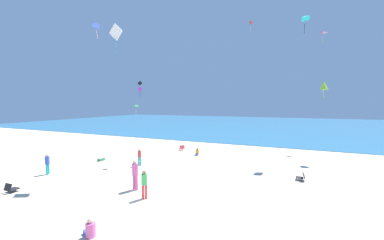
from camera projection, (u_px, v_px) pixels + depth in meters
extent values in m
plane|color=beige|center=(210.00, 162.00, 18.47)|extent=(120.00, 120.00, 0.00)
cube|color=teal|center=(257.00, 124.00, 54.04)|extent=(120.00, 60.00, 0.05)
cube|color=black|center=(300.00, 178.00, 13.97)|extent=(0.49, 0.54, 0.03)
cube|color=black|center=(304.00, 175.00, 13.84)|extent=(0.21, 0.52, 0.38)
cylinder|color=#B7B7BC|center=(297.00, 180.00, 13.81)|extent=(0.02, 0.02, 0.17)
cylinder|color=#B7B7BC|center=(297.00, 177.00, 14.26)|extent=(0.02, 0.02, 0.17)
cube|color=#D13D3D|center=(182.00, 148.00, 23.32)|extent=(0.70, 0.68, 0.03)
cube|color=#D13D3D|center=(182.00, 147.00, 23.07)|extent=(0.55, 0.48, 0.37)
cylinder|color=#B7B7BC|center=(179.00, 149.00, 23.38)|extent=(0.02, 0.02, 0.17)
cylinder|color=#B7B7BC|center=(184.00, 149.00, 23.52)|extent=(0.02, 0.02, 0.17)
cube|color=black|center=(13.00, 189.00, 12.14)|extent=(0.57, 0.49, 0.03)
cube|color=black|center=(8.00, 187.00, 11.88)|extent=(0.56, 0.18, 0.39)
cylinder|color=#B7B7BC|center=(13.00, 189.00, 12.37)|extent=(0.02, 0.02, 0.15)
cylinder|color=#B7B7BC|center=(19.00, 190.00, 12.18)|extent=(0.02, 0.02, 0.15)
cube|color=#339956|center=(101.00, 159.00, 18.84)|extent=(0.47, 0.58, 0.23)
cube|color=white|center=(101.00, 158.00, 18.83)|extent=(0.48, 0.60, 0.04)
cylinder|color=#D8599E|center=(91.00, 230.00, 7.97)|extent=(0.46, 0.46, 0.54)
sphere|color=beige|center=(90.00, 220.00, 7.94)|extent=(0.22, 0.22, 0.22)
cube|color=blue|center=(89.00, 232.00, 8.13)|extent=(0.47, 0.39, 0.16)
cylinder|color=#D8599E|center=(134.00, 182.00, 12.43)|extent=(0.15, 0.15, 0.88)
cylinder|color=#D8599E|center=(137.00, 183.00, 12.34)|extent=(0.15, 0.15, 0.88)
cylinder|color=#D8599E|center=(135.00, 169.00, 12.33)|extent=(0.38, 0.38, 0.66)
sphere|color=beige|center=(135.00, 162.00, 12.30)|extent=(0.24, 0.24, 0.24)
cylinder|color=#19ADB2|center=(47.00, 170.00, 15.02)|extent=(0.13, 0.13, 0.74)
cylinder|color=#19ADB2|center=(48.00, 169.00, 15.18)|extent=(0.13, 0.13, 0.74)
cylinder|color=blue|center=(47.00, 160.00, 15.05)|extent=(0.38, 0.38, 0.55)
sphere|color=beige|center=(47.00, 155.00, 15.03)|extent=(0.20, 0.20, 0.20)
cylinder|color=#19ADB2|center=(140.00, 161.00, 17.31)|extent=(0.12, 0.12, 0.69)
cylinder|color=#19ADB2|center=(139.00, 162.00, 17.20)|extent=(0.12, 0.12, 0.69)
cylinder|color=red|center=(139.00, 154.00, 17.21)|extent=(0.36, 0.36, 0.52)
sphere|color=tan|center=(139.00, 150.00, 17.18)|extent=(0.19, 0.19, 0.19)
cylinder|color=orange|center=(197.00, 152.00, 20.97)|extent=(0.35, 0.35, 0.49)
sphere|color=brown|center=(197.00, 149.00, 20.94)|extent=(0.20, 0.20, 0.20)
cube|color=blue|center=(197.00, 155.00, 20.79)|extent=(0.28, 0.38, 0.14)
cylinder|color=red|center=(146.00, 192.00, 11.21)|extent=(0.13, 0.13, 0.75)
cylinder|color=red|center=(143.00, 191.00, 11.23)|extent=(0.13, 0.13, 0.75)
cylinder|color=green|center=(144.00, 179.00, 11.17)|extent=(0.37, 0.37, 0.56)
sphere|color=#846047|center=(144.00, 172.00, 11.15)|extent=(0.21, 0.21, 0.21)
pyramid|color=green|center=(136.00, 105.00, 17.65)|extent=(0.48, 0.40, 0.18)
cylinder|color=pink|center=(136.00, 111.00, 17.70)|extent=(0.04, 0.04, 0.41)
cube|color=red|center=(251.00, 22.00, 28.71)|extent=(0.49, 0.21, 0.50)
cylinder|color=pink|center=(251.00, 28.00, 28.76)|extent=(0.08, 0.10, 1.17)
pyramid|color=pink|center=(323.00, 32.00, 23.78)|extent=(0.75, 0.62, 0.42)
cylinder|color=#99DB33|center=(322.00, 40.00, 23.88)|extent=(0.04, 0.09, 0.74)
cube|color=purple|center=(140.00, 89.00, 20.42)|extent=(0.30, 0.49, 0.54)
cylinder|color=black|center=(140.00, 94.00, 20.46)|extent=(0.08, 0.07, 0.51)
cube|color=white|center=(116.00, 32.00, 14.37)|extent=(1.12, 0.18, 1.12)
cylinder|color=#1EADAD|center=(116.00, 45.00, 14.43)|extent=(0.04, 0.08, 0.90)
pyramid|color=blue|center=(97.00, 25.00, 10.88)|extent=(0.44, 0.35, 0.30)
cylinder|color=pink|center=(97.00, 35.00, 10.88)|extent=(0.03, 0.11, 0.40)
cube|color=black|center=(140.00, 83.00, 29.28)|extent=(0.67, 0.31, 0.66)
cylinder|color=purple|center=(140.00, 88.00, 29.33)|extent=(0.04, 0.13, 0.91)
cone|color=#99DB33|center=(324.00, 85.00, 18.65)|extent=(0.88, 0.87, 0.82)
cylinder|color=#99DB33|center=(323.00, 94.00, 18.70)|extent=(0.14, 0.08, 0.83)
pyramid|color=#1EADAD|center=(304.00, 18.00, 18.83)|extent=(1.00, 1.05, 0.50)
cylinder|color=black|center=(304.00, 29.00, 18.85)|extent=(0.05, 0.05, 0.82)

